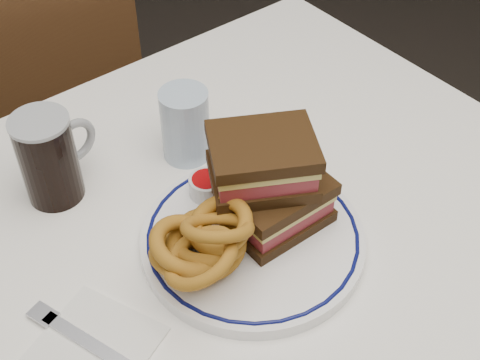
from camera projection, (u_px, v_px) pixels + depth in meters
dining_table at (161, 324)px, 0.93m from camera, size 1.27×0.87×0.75m
chair_far at (32, 83)px, 1.54m from camera, size 0.52×0.52×0.97m
main_plate at (253, 239)px, 0.89m from camera, size 0.30×0.30×0.02m
reuben_sandwich at (269, 182)px, 0.86m from camera, size 0.17×0.16×0.14m
onion_rings_main at (202, 246)px, 0.81m from camera, size 0.14×0.14×0.13m
ketchup_ramekin at (207, 185)px, 0.93m from camera, size 0.05×0.05×0.03m
beer_mug at (50, 157)px, 0.92m from camera, size 0.12×0.08×0.14m
water_glass at (185, 125)px, 0.99m from camera, size 0.07×0.07×0.11m
napkin_fork at (91, 346)px, 0.78m from camera, size 0.17×0.18×0.01m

